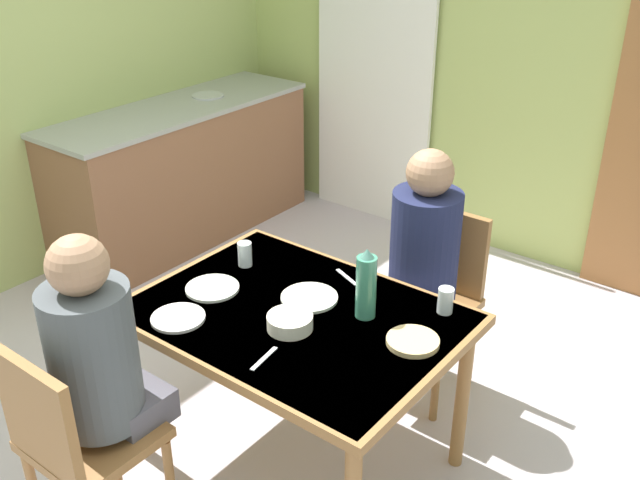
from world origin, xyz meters
TOP-DOWN VIEW (x-y plane):
  - ground_plane at (0.00, 0.00)m, footprint 6.13×6.13m
  - wall_back at (0.00, 2.36)m, footprint 4.24×0.10m
  - wall_left at (-2.02, 0.59)m, footprint 0.10×3.54m
  - curtain_panel at (-0.88, 2.26)m, footprint 0.90×0.03m
  - kitchen_counter at (-1.69, 1.22)m, footprint 0.61×1.86m
  - dining_table at (0.28, 0.01)m, footprint 1.22×0.90m
  - chair_near_diner at (-0.04, -0.79)m, footprint 0.40×0.40m
  - chair_far_diner at (0.44, 0.81)m, footprint 0.40×0.40m
  - person_near_diner at (-0.04, -0.66)m, footprint 0.30×0.37m
  - person_far_diner at (0.44, 0.68)m, footprint 0.30×0.37m
  - water_bottle_green_near at (0.50, 0.15)m, footprint 0.08×0.08m
  - serving_bowl_center at (0.33, -0.09)m, footprint 0.17×0.17m
  - dinner_plate_near_left at (0.26, 0.12)m, footprint 0.23×0.23m
  - dinner_plate_near_right at (-0.10, -0.06)m, footprint 0.22×0.22m
  - dinner_plate_far_center at (-0.04, -0.29)m, footprint 0.20×0.20m
  - drinking_glass_by_near_diner at (0.72, 0.36)m, footprint 0.06×0.06m
  - drinking_glass_by_far_diner at (-0.13, 0.17)m, footprint 0.06×0.06m
  - bread_plate_sliced at (0.74, 0.11)m, footprint 0.19×0.19m
  - cutlery_knife_near at (0.38, -0.28)m, footprint 0.04×0.15m
  - cutlery_fork_near at (0.28, 0.35)m, footprint 0.14×0.07m

SIDE VIEW (x-z plane):
  - ground_plane at x=0.00m, z-range 0.00..0.00m
  - kitchen_counter at x=-1.69m, z-range 0.00..0.91m
  - chair_near_diner at x=-0.04m, z-range 0.06..0.93m
  - chair_far_diner at x=0.44m, z-range 0.06..0.93m
  - dining_table at x=0.28m, z-range 0.29..1.01m
  - cutlery_knife_near at x=0.38m, z-range 0.72..0.73m
  - cutlery_fork_near at x=0.28m, z-range 0.72..0.73m
  - dinner_plate_near_left at x=0.26m, z-range 0.72..0.74m
  - dinner_plate_near_right at x=-0.10m, z-range 0.72..0.74m
  - dinner_plate_far_center at x=-0.04m, z-range 0.72..0.74m
  - bread_plate_sliced at x=0.74m, z-range 0.72..0.74m
  - serving_bowl_center at x=0.33m, z-range 0.72..0.78m
  - drinking_glass_by_near_diner at x=0.72m, z-range 0.72..0.83m
  - drinking_glass_by_far_diner at x=-0.13m, z-range 0.72..0.83m
  - person_near_diner at x=-0.04m, z-range 0.40..1.17m
  - person_far_diner at x=0.44m, z-range 0.40..1.17m
  - water_bottle_green_near at x=0.50m, z-range 0.72..1.00m
  - curtain_panel at x=-0.88m, z-range 0.00..2.26m
  - wall_back at x=0.00m, z-range 0.00..2.69m
  - wall_left at x=-2.02m, z-range 0.00..2.69m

